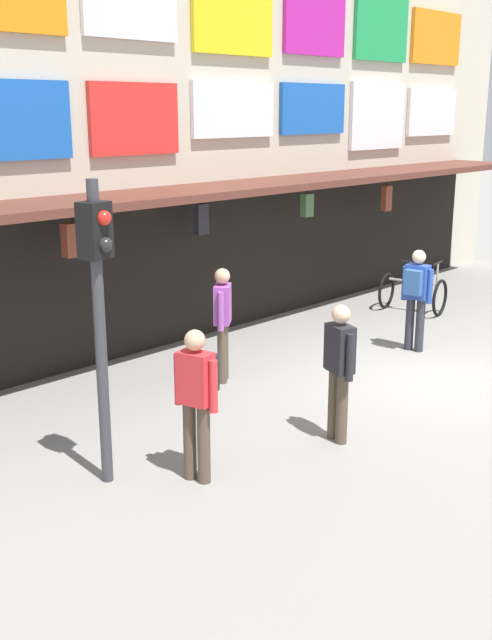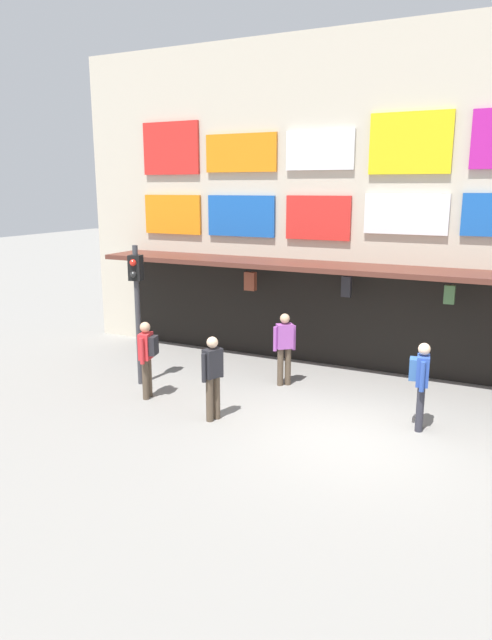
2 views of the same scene
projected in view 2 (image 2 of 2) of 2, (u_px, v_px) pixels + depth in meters
ground_plane at (351, 435)px, 10.49m from camera, size 80.00×80.00×0.00m
shopfront at (411, 208)px, 13.59m from camera, size 18.00×2.60×8.00m
traffic_light_near at (137, 293)px, 12.76m from camera, size 0.32×0.35×3.20m
pedestrian_in_purple at (284, 345)px, 12.95m from camera, size 0.43×0.40×1.68m
pedestrian_in_green at (147, 354)px, 12.14m from camera, size 0.42×0.52×1.68m
pedestrian_in_white at (213, 374)px, 10.98m from camera, size 0.33×0.50×1.68m
pedestrian_in_red at (421, 379)px, 10.54m from camera, size 0.39×0.53×1.68m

